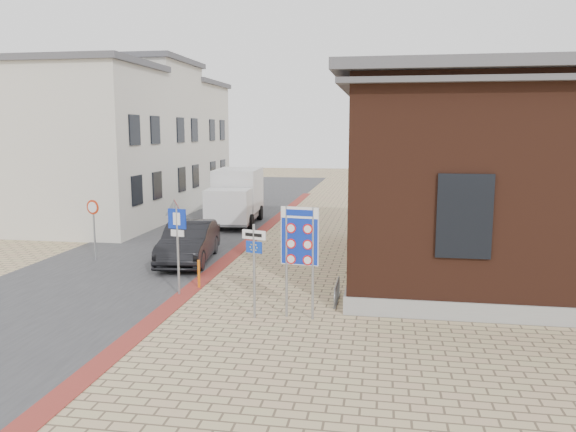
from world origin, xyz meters
The scene contains 16 objects.
ground centered at (0.00, 0.00, 0.00)m, with size 120.00×120.00×0.00m, color tan.
road_strip centered at (-5.50, 15.00, 0.01)m, with size 7.00×60.00×0.02m, color #38383A.
curb_strip centered at (-2.00, 10.00, 0.01)m, with size 0.60×40.00×0.02m, color maroon.
brick_building centered at (8.99, 7.00, 3.49)m, with size 13.00×13.00×6.80m.
townhouse_near centered at (-10.99, 12.00, 4.17)m, with size 7.40×6.40×8.30m.
townhouse_mid centered at (-10.99, 18.00, 4.57)m, with size 7.40×6.40×9.10m.
townhouse_far centered at (-10.99, 24.00, 4.17)m, with size 7.40×6.40×8.30m.
bike_rack centered at (2.65, 2.20, 0.26)m, with size 0.08×1.80×0.60m.
sedan centered at (-3.32, 6.19, 0.77)m, with size 1.64×4.69×1.55m, color black.
box_truck centered at (-3.81, 15.02, 1.50)m, with size 2.69×5.71×2.91m.
border_sign centered at (1.79, 0.50, 2.18)m, with size 1.03×0.19×3.02m.
essen_sign centered at (0.60, 0.30, 1.70)m, with size 0.67×0.24×2.55m.
parking_sign centered at (-2.17, 2.00, 1.89)m, with size 0.60×0.16×2.75m.
yield_sign centered at (-3.80, 6.00, 1.81)m, with size 0.84×0.12×2.38m.
speed_sign centered at (-6.95, 5.75, 1.59)m, with size 0.55×0.15×2.38m.
bollard centered at (-1.80, 2.80, 0.46)m, with size 0.08×0.08×0.92m, color #D9620B.
Camera 1 is at (3.90, -13.84, 5.00)m, focal length 35.00 mm.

